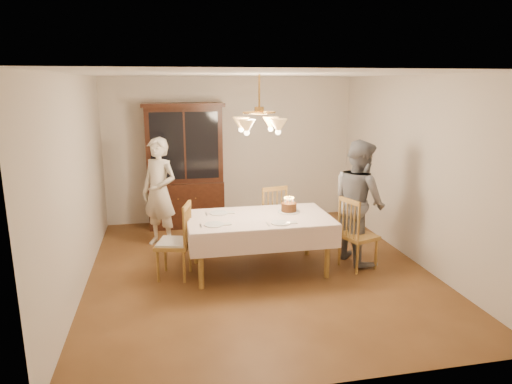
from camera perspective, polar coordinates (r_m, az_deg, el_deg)
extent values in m
plane|color=#593619|center=(6.33, 0.37, -9.70)|extent=(5.00, 5.00, 0.00)
plane|color=white|center=(5.82, 0.41, 14.54)|extent=(5.00, 5.00, 0.00)
plane|color=beige|center=(8.37, -3.17, 5.29)|extent=(4.50, 0.00, 4.50)
plane|color=beige|center=(3.62, 8.64, -5.99)|extent=(4.50, 0.00, 4.50)
plane|color=beige|center=(5.91, -21.48, 0.89)|extent=(0.00, 5.00, 5.00)
plane|color=beige|center=(6.77, 19.39, 2.56)|extent=(0.00, 5.00, 5.00)
cube|color=olive|center=(6.08, 0.38, -3.37)|extent=(1.80, 1.00, 0.04)
cube|color=white|center=(6.08, 0.38, -3.15)|extent=(1.90, 1.10, 0.01)
cylinder|color=olive|center=(5.71, -6.92, -8.63)|extent=(0.07, 0.07, 0.71)
cylinder|color=olive|center=(6.04, 8.91, -7.41)|extent=(0.07, 0.07, 0.71)
cylinder|color=olive|center=(6.49, -7.54, -5.87)|extent=(0.07, 0.07, 0.71)
cylinder|color=olive|center=(6.79, 6.45, -4.96)|extent=(0.07, 0.07, 0.71)
cube|color=black|center=(8.20, -8.69, -1.44)|extent=(1.30, 0.50, 0.80)
cube|color=black|center=(8.05, -8.97, 5.90)|extent=(1.30, 0.40, 1.30)
cube|color=black|center=(7.85, -8.90, 5.71)|extent=(1.14, 0.01, 1.14)
cube|color=black|center=(7.94, -9.14, 10.72)|extent=(1.38, 0.54, 0.06)
cube|color=olive|center=(7.03, 1.66, -3.40)|extent=(0.52, 0.50, 0.05)
cube|color=olive|center=(6.73, 2.38, 0.41)|extent=(0.40, 0.12, 0.06)
cylinder|color=olive|center=(7.33, 2.36, -4.63)|extent=(0.04, 0.04, 0.43)
cylinder|color=olive|center=(7.18, -0.23, -5.00)|extent=(0.04, 0.04, 0.43)
cylinder|color=olive|center=(7.04, 3.58, -5.42)|extent=(0.04, 0.04, 0.43)
cylinder|color=olive|center=(6.89, 0.90, -5.82)|extent=(0.04, 0.04, 0.43)
cube|color=olive|center=(6.06, -10.26, -6.46)|extent=(0.52, 0.54, 0.05)
cube|color=olive|center=(5.86, -8.67, -1.75)|extent=(0.14, 0.39, 0.06)
cylinder|color=olive|center=(6.34, -11.28, -7.83)|extent=(0.04, 0.04, 0.43)
cylinder|color=olive|center=(6.02, -12.17, -9.06)|extent=(0.04, 0.04, 0.43)
cylinder|color=olive|center=(6.27, -8.25, -7.98)|extent=(0.04, 0.04, 0.43)
cylinder|color=olive|center=(5.94, -8.98, -9.24)|extent=(0.04, 0.04, 0.43)
cube|color=beige|center=(6.05, -10.27, -6.14)|extent=(0.47, 0.49, 0.03)
cube|color=olive|center=(6.42, 12.68, -5.41)|extent=(0.54, 0.55, 0.05)
cube|color=olive|center=(6.15, 11.63, -1.14)|extent=(0.16, 0.39, 0.06)
cylinder|color=olive|center=(6.49, 14.77, -7.52)|extent=(0.04, 0.04, 0.43)
cylinder|color=olive|center=(6.73, 12.60, -6.63)|extent=(0.04, 0.04, 0.43)
cylinder|color=olive|center=(6.27, 12.54, -8.17)|extent=(0.04, 0.04, 0.43)
cylinder|color=olive|center=(6.52, 10.39, -7.21)|extent=(0.04, 0.04, 0.43)
imported|color=white|center=(7.17, -11.98, -0.07)|extent=(0.73, 0.71, 1.70)
imported|color=slate|center=(6.58, 12.73, -1.14)|extent=(0.79, 0.94, 1.74)
cylinder|color=white|center=(6.31, 4.12, -2.45)|extent=(0.30, 0.30, 0.01)
cylinder|color=#3B1F0D|center=(6.29, 4.13, -1.89)|extent=(0.21, 0.21, 0.11)
cylinder|color=#598CD8|center=(6.28, 4.70, -1.05)|extent=(0.01, 0.01, 0.07)
sphere|color=#FFB23F|center=(6.27, 4.70, -0.69)|extent=(0.01, 0.01, 0.01)
cylinder|color=pink|center=(6.30, 4.59, -1.00)|extent=(0.01, 0.01, 0.07)
sphere|color=#FFB23F|center=(6.29, 4.60, -0.64)|extent=(0.01, 0.01, 0.01)
cylinder|color=#EACC66|center=(6.32, 4.42, -0.96)|extent=(0.01, 0.01, 0.07)
sphere|color=#FFB23F|center=(6.31, 4.43, -0.61)|extent=(0.01, 0.01, 0.01)
cylinder|color=#598CD8|center=(6.32, 4.21, -0.94)|extent=(0.01, 0.01, 0.07)
sphere|color=#FFB23F|center=(6.31, 4.22, -0.58)|extent=(0.01, 0.01, 0.01)
cylinder|color=pink|center=(6.32, 3.99, -0.94)|extent=(0.01, 0.01, 0.07)
sphere|color=#FFB23F|center=(6.31, 4.00, -0.59)|extent=(0.01, 0.01, 0.01)
cylinder|color=#EACC66|center=(6.31, 3.79, -0.96)|extent=(0.01, 0.01, 0.07)
sphere|color=#FFB23F|center=(6.30, 3.80, -0.61)|extent=(0.01, 0.01, 0.01)
cylinder|color=#598CD8|center=(6.29, 3.64, -1.00)|extent=(0.01, 0.01, 0.07)
sphere|color=#FFB23F|center=(6.28, 3.65, -0.65)|extent=(0.01, 0.01, 0.01)
cylinder|color=pink|center=(6.27, 3.57, -1.05)|extent=(0.01, 0.01, 0.07)
sphere|color=#FFB23F|center=(6.26, 3.58, -0.70)|extent=(0.01, 0.01, 0.01)
cylinder|color=#EACC66|center=(6.25, 3.59, -1.11)|extent=(0.01, 0.01, 0.07)
sphere|color=#FFB23F|center=(6.24, 3.59, -0.75)|extent=(0.01, 0.01, 0.01)
cylinder|color=#598CD8|center=(6.23, 3.69, -1.16)|extent=(0.01, 0.01, 0.07)
sphere|color=#FFB23F|center=(6.22, 3.69, -0.80)|extent=(0.01, 0.01, 0.01)
cylinder|color=pink|center=(6.21, 3.86, -1.20)|extent=(0.01, 0.01, 0.07)
sphere|color=#FFB23F|center=(6.20, 3.86, -0.84)|extent=(0.01, 0.01, 0.01)
cylinder|color=#EACC66|center=(6.20, 4.07, -1.22)|extent=(0.01, 0.01, 0.07)
sphere|color=#FFB23F|center=(6.19, 4.08, -0.86)|extent=(0.01, 0.01, 0.01)
cylinder|color=#598CD8|center=(6.21, 4.30, -1.22)|extent=(0.01, 0.01, 0.07)
sphere|color=#FFB23F|center=(6.20, 4.31, -0.86)|extent=(0.01, 0.01, 0.01)
cylinder|color=pink|center=(6.22, 4.50, -1.20)|extent=(0.01, 0.01, 0.07)
sphere|color=#FFB23F|center=(6.21, 4.51, -0.84)|extent=(0.01, 0.01, 0.01)
cylinder|color=#EACC66|center=(6.23, 4.65, -1.16)|extent=(0.01, 0.01, 0.07)
sphere|color=#FFB23F|center=(6.22, 4.65, -0.80)|extent=(0.01, 0.01, 0.01)
cylinder|color=#598CD8|center=(6.26, 4.72, -1.10)|extent=(0.01, 0.01, 0.07)
sphere|color=#FFB23F|center=(6.25, 4.72, -0.75)|extent=(0.01, 0.01, 0.01)
cylinder|color=white|center=(5.74, -5.26, -4.08)|extent=(0.24, 0.24, 0.02)
cube|color=silver|center=(5.73, -6.92, -4.20)|extent=(0.01, 0.16, 0.01)
cube|color=beige|center=(5.76, -3.61, -4.00)|extent=(0.10, 0.10, 0.01)
cylinder|color=white|center=(5.79, 3.07, -3.89)|extent=(0.24, 0.24, 0.02)
cube|color=silver|center=(5.75, 1.48, -4.03)|extent=(0.01, 0.16, 0.01)
cube|color=beige|center=(5.83, 4.64, -3.80)|extent=(0.10, 0.10, 0.01)
cylinder|color=white|center=(6.23, -4.69, -2.64)|extent=(0.24, 0.24, 0.02)
cube|color=silver|center=(6.22, -6.23, -2.76)|extent=(0.01, 0.16, 0.01)
cube|color=beige|center=(6.25, -3.17, -2.58)|extent=(0.10, 0.10, 0.01)
cylinder|color=#BF8C3F|center=(5.82, 0.40, 12.57)|extent=(0.02, 0.02, 0.40)
cylinder|color=#BF8C3F|center=(5.83, 0.40, 10.11)|extent=(0.12, 0.12, 0.10)
cone|color=#D8994C|center=(6.08, 1.85, 8.54)|extent=(0.22, 0.22, 0.18)
sphere|color=#FFD899|center=(6.09, 1.85, 7.89)|extent=(0.07, 0.07, 0.07)
cone|color=#D8994C|center=(6.00, -1.87, 8.48)|extent=(0.22, 0.22, 0.18)
sphere|color=#FFD899|center=(6.01, -1.86, 7.81)|extent=(0.07, 0.07, 0.07)
cone|color=#D8994C|center=(5.61, -1.18, 8.13)|extent=(0.22, 0.22, 0.18)
sphere|color=#FFD899|center=(5.62, -1.18, 7.42)|extent=(0.07, 0.07, 0.07)
cone|color=#D8994C|center=(5.70, 2.78, 8.20)|extent=(0.22, 0.22, 0.18)
sphere|color=#FFD899|center=(5.70, 2.77, 7.50)|extent=(0.07, 0.07, 0.07)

